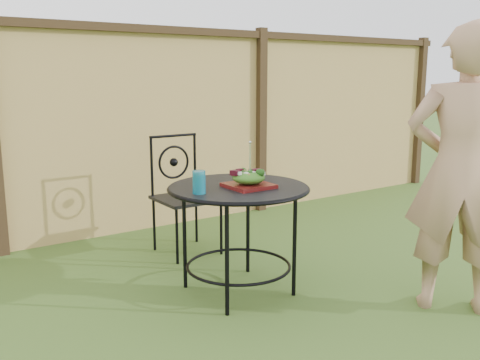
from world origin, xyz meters
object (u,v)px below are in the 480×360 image
(patio_table, at_px, (238,207))
(salad_plate, at_px, (249,186))
(patio_chair, at_px, (183,191))
(diner, at_px, (460,171))

(patio_table, height_order, salad_plate, salad_plate)
(patio_table, distance_m, patio_chair, 0.97)
(patio_table, bearing_deg, salad_plate, -68.70)
(patio_table, xyz_separation_m, diner, (0.95, -0.95, 0.28))
(patio_chair, height_order, salad_plate, patio_chair)
(diner, bearing_deg, patio_chair, -18.37)
(patio_chair, height_order, diner, diner)
(patio_table, height_order, patio_chair, patio_chair)
(patio_chair, distance_m, salad_plate, 1.06)
(patio_chair, relative_size, diner, 0.55)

